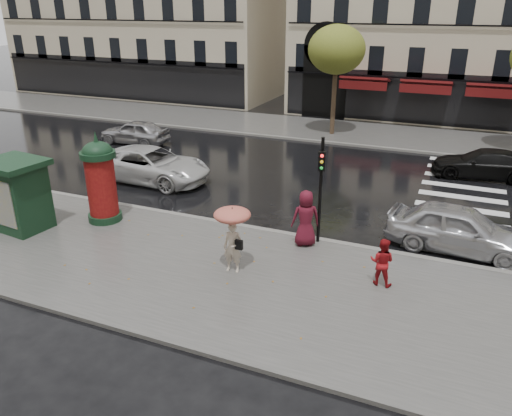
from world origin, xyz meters
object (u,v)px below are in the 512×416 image
at_px(woman_umbrella, 233,229).
at_px(car_black, 484,164).
at_px(woman_red, 382,262).
at_px(car_far_silver, 135,132).
at_px(car_white, 151,165).
at_px(morris_column, 101,179).
at_px(traffic_light, 321,181).
at_px(car_silver, 459,229).
at_px(newsstand, 18,194).
at_px(man_burgundy, 306,218).

height_order(woman_umbrella, car_black, woman_umbrella).
relative_size(woman_red, car_far_silver, 0.35).
distance_m(woman_red, car_white, 12.77).
bearing_deg(morris_column, woman_red, -3.74).
distance_m(traffic_light, car_white, 9.86).
bearing_deg(car_silver, car_white, 86.58).
xyz_separation_m(morris_column, car_white, (-1.10, 4.76, -0.98)).
height_order(traffic_light, newsstand, traffic_light).
xyz_separation_m(woman_umbrella, newsstand, (-8.44, -0.11, -0.09)).
height_order(man_burgundy, morris_column, morris_column).
relative_size(woman_umbrella, woman_red, 1.47).
bearing_deg(woman_umbrella, traffic_light, 57.80).
bearing_deg(morris_column, traffic_light, 9.07).
bearing_deg(woman_umbrella, man_burgundy, 60.40).
bearing_deg(car_far_silver, car_white, 38.99).
bearing_deg(car_white, car_silver, -96.91).
height_order(newsstand, car_black, newsstand).
distance_m(morris_column, car_white, 4.98).
distance_m(woman_umbrella, car_black, 14.80).
bearing_deg(traffic_light, car_far_silver, 147.46).
bearing_deg(morris_column, car_black, 40.60).
relative_size(car_black, car_far_silver, 1.14).
height_order(traffic_light, car_black, traffic_light).
bearing_deg(car_far_silver, newsstand, 14.05).
height_order(man_burgundy, car_white, man_burgundy).
xyz_separation_m(woman_umbrella, car_far_silver, (-11.94, 11.71, -0.82)).
bearing_deg(traffic_light, car_black, 62.53).
bearing_deg(traffic_light, woman_red, -38.56).
height_order(morris_column, newsstand, morris_column).
relative_size(car_white, car_far_silver, 1.37).
bearing_deg(woman_red, car_white, -21.73).
relative_size(traffic_light, newsstand, 1.43).
bearing_deg(car_black, man_burgundy, -32.52).
height_order(woman_red, car_far_silver, woman_red).
bearing_deg(morris_column, man_burgundy, 7.06).
height_order(woman_umbrella, woman_red, woman_umbrella).
height_order(traffic_light, car_far_silver, traffic_light).
relative_size(woman_red, car_silver, 0.31).
bearing_deg(car_white, morris_column, -165.36).
relative_size(woman_umbrella, car_white, 0.38).
distance_m(car_black, car_far_silver, 19.05).
distance_m(woman_umbrella, car_far_silver, 16.75).
bearing_deg(car_silver, morris_column, 107.53).
xyz_separation_m(woman_red, car_silver, (1.97, 3.43, -0.05)).
xyz_separation_m(man_burgundy, car_white, (-8.73, 3.82, -0.30)).
relative_size(woman_umbrella, car_black, 0.45).
bearing_deg(car_black, car_far_silver, -90.41).
distance_m(traffic_light, car_silver, 4.91).
height_order(car_silver, car_far_silver, car_silver).
bearing_deg(car_white, woman_umbrella, -129.88).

